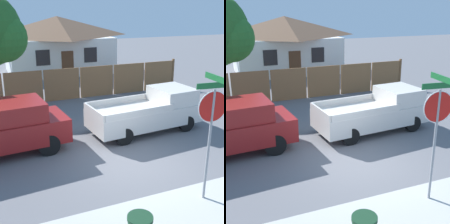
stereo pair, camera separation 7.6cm
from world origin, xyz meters
The scene contains 6 objects.
ground_plane centered at (0.00, 0.00, 0.00)m, with size 80.00×80.00×0.00m, color slate.
wooden_fence centered at (0.84, 8.33, 0.90)m, with size 12.71×0.12×1.90m.
house centered at (1.62, 16.65, 2.26)m, with size 8.60×6.05×4.37m.
red_suv centered at (-3.90, 2.39, 1.03)m, with size 4.67×2.26×1.90m.
orange_pickup centered at (2.13, 2.41, 0.84)m, with size 5.03×2.30×1.75m.
stop_sign centered at (0.99, -2.65, 2.41)m, with size 1.03×0.93×3.48m.
Camera 2 is at (-4.21, -8.60, 5.08)m, focal length 50.00 mm.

